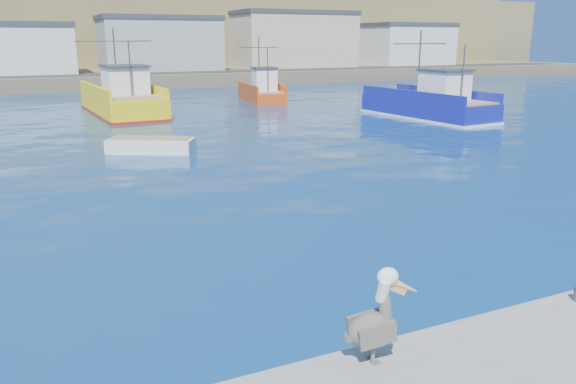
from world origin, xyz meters
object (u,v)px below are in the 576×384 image
object	(u,v)px
pelican	(376,322)
trawler_yellow_b	(122,100)
trawler_blue	(430,104)
skiff_far	(424,96)
skiff_mid	(151,147)
boat_orange	(262,91)

from	to	relation	value
pelican	trawler_yellow_b	bearing A→B (deg)	87.05
trawler_blue	skiff_far	distance (m)	14.30
skiff_mid	skiff_far	distance (m)	34.28
trawler_blue	pelican	size ratio (longest dim) A/B	6.87
skiff_far	boat_orange	bearing A→B (deg)	164.01
boat_orange	skiff_mid	bearing A→B (deg)	-125.75
skiff_mid	pelican	size ratio (longest dim) A/B	2.77
trawler_blue	boat_orange	world-z (taller)	trawler_blue
trawler_yellow_b	skiff_far	world-z (taller)	trawler_yellow_b
boat_orange	pelican	world-z (taller)	boat_orange
trawler_yellow_b	pelican	world-z (taller)	trawler_yellow_b
boat_orange	pelican	distance (m)	45.50
trawler_yellow_b	trawler_blue	distance (m)	23.87
boat_orange	skiff_far	distance (m)	16.22
trawler_blue	pelican	world-z (taller)	trawler_blue
skiff_mid	skiff_far	world-z (taller)	skiff_mid
boat_orange	skiff_mid	world-z (taller)	boat_orange
trawler_blue	skiff_mid	xyz separation A→B (m)	(-21.79, -4.54, -0.72)
skiff_far	pelican	xyz separation A→B (m)	(-31.10, -38.31, 0.93)
trawler_blue	pelican	xyz separation A→B (m)	(-22.57, -26.85, 0.18)
skiff_far	pelican	world-z (taller)	pelican
trawler_blue	skiff_mid	distance (m)	22.27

